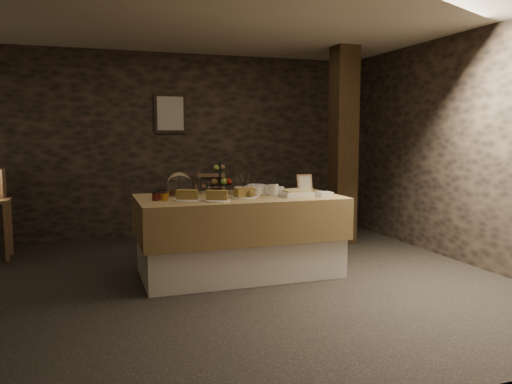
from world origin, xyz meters
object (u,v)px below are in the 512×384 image
object	(u,v)px
buffet_table	(239,229)
timber_column	(343,146)
fruit_stand	(221,181)
chair	(210,207)

from	to	relation	value
buffet_table	timber_column	distance (m)	2.18
fruit_stand	timber_column	bearing A→B (deg)	21.02
buffet_table	fruit_stand	size ratio (longest dim) A/B	5.93
buffet_table	fruit_stand	distance (m)	0.58
chair	timber_column	size ratio (longest dim) A/B	0.27
buffet_table	timber_column	xyz separation A→B (m)	(1.75, 1.01, 0.83)
chair	buffet_table	bearing A→B (deg)	-79.57
timber_column	fruit_stand	xyz separation A→B (m)	(-1.87, -0.72, -0.34)
buffet_table	fruit_stand	xyz separation A→B (m)	(-0.12, 0.29, 0.49)
fruit_stand	chair	bearing A→B (deg)	80.28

